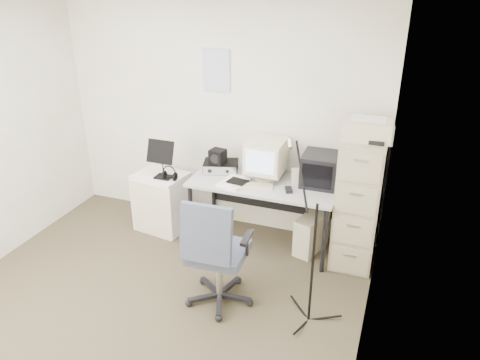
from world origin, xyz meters
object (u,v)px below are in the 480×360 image
(desk, at_px, (264,213))
(office_chair, at_px, (219,250))
(filing_cabinet, at_px, (359,202))
(side_cart, at_px, (162,201))

(desk, relative_size, office_chair, 1.43)
(desk, bearing_deg, filing_cabinet, 1.81)
(filing_cabinet, xyz_separation_m, desk, (-0.95, -0.03, -0.29))
(desk, relative_size, side_cart, 2.26)
(desk, distance_m, side_cart, 1.17)
(side_cart, bearing_deg, filing_cabinet, 11.08)
(filing_cabinet, height_order, desk, filing_cabinet)
(filing_cabinet, distance_m, office_chair, 1.49)
(filing_cabinet, bearing_deg, desk, -178.19)
(desk, xyz_separation_m, side_cart, (-1.17, -0.08, -0.03))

